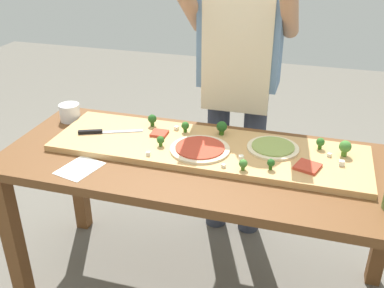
{
  "coord_description": "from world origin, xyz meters",
  "views": [
    {
      "loc": [
        0.42,
        -1.61,
        1.68
      ],
      "look_at": [
        -0.06,
        0.03,
        0.8
      ],
      "focal_mm": 41.7,
      "sensor_mm": 36.0,
      "label": 1
    }
  ],
  "objects_px": {
    "pizza_whole_pesto_green": "(273,147)",
    "broccoli_floret_center_right": "(185,126)",
    "broccoli_floret_front_right": "(271,163)",
    "prep_table": "(204,179)",
    "chefs_knife": "(101,132)",
    "broccoli_floret_back_mid": "(345,147)",
    "broccoli_floret_front_left": "(320,142)",
    "flour_cup": "(70,113)",
    "cheese_crumble_c": "(223,166)",
    "broccoli_floret_center_left": "(161,140)",
    "cheese_crumble_d": "(148,154)",
    "cheese_crumble_e": "(342,163)",
    "cheese_crumble_a": "(241,158)",
    "pizza_slice_near_right": "(308,167)",
    "pizza_whole_tomato_red": "(200,149)",
    "broccoli_floret_back_left": "(222,127)",
    "broccoli_floret_back_right": "(152,119)",
    "broccoli_floret_front_mid": "(243,164)",
    "cook_center": "(239,66)",
    "cheese_crumble_f": "(329,155)",
    "cheese_crumble_b": "(176,128)",
    "pizza_slice_near_left": "(159,133)"
  },
  "relations": [
    {
      "from": "prep_table",
      "to": "flour_cup",
      "type": "bearing_deg",
      "value": 165.4
    },
    {
      "from": "pizza_whole_pesto_green",
      "to": "prep_table",
      "type": "bearing_deg",
      "value": -156.64
    },
    {
      "from": "broccoli_floret_front_right",
      "to": "cheese_crumble_c",
      "type": "bearing_deg",
      "value": -168.64
    },
    {
      "from": "cheese_crumble_a",
      "to": "cheese_crumble_c",
      "type": "xyz_separation_m",
      "value": [
        -0.06,
        -0.08,
        -0.0
      ]
    },
    {
      "from": "prep_table",
      "to": "cheese_crumble_c",
      "type": "distance_m",
      "value": 0.2
    },
    {
      "from": "broccoli_floret_center_left",
      "to": "cheese_crumble_d",
      "type": "relative_size",
      "value": 2.85
    },
    {
      "from": "pizza_whole_pesto_green",
      "to": "broccoli_floret_back_left",
      "type": "xyz_separation_m",
      "value": [
        -0.24,
        0.08,
        0.03
      ]
    },
    {
      "from": "prep_table",
      "to": "chefs_knife",
      "type": "distance_m",
      "value": 0.53
    },
    {
      "from": "pizza_whole_tomato_red",
      "to": "cook_center",
      "type": "distance_m",
      "value": 0.57
    },
    {
      "from": "cheese_crumble_e",
      "to": "flour_cup",
      "type": "relative_size",
      "value": 0.2
    },
    {
      "from": "broccoli_floret_center_left",
      "to": "cheese_crumble_e",
      "type": "height_order",
      "value": "broccoli_floret_center_left"
    },
    {
      "from": "flour_cup",
      "to": "cheese_crumble_b",
      "type": "bearing_deg",
      "value": -1.11
    },
    {
      "from": "broccoli_floret_back_mid",
      "to": "cheese_crumble_d",
      "type": "relative_size",
      "value": 4.24
    },
    {
      "from": "broccoli_floret_front_right",
      "to": "cheese_crumble_f",
      "type": "xyz_separation_m",
      "value": [
        0.22,
        0.18,
        -0.02
      ]
    },
    {
      "from": "broccoli_floret_front_right",
      "to": "pizza_whole_pesto_green",
      "type": "bearing_deg",
      "value": 94.03
    },
    {
      "from": "pizza_slice_near_left",
      "to": "broccoli_floret_front_mid",
      "type": "distance_m",
      "value": 0.48
    },
    {
      "from": "cheese_crumble_a",
      "to": "cheese_crumble_d",
      "type": "bearing_deg",
      "value": -169.13
    },
    {
      "from": "broccoli_floret_center_left",
      "to": "cheese_crumble_f",
      "type": "distance_m",
      "value": 0.72
    },
    {
      "from": "pizza_slice_near_right",
      "to": "pizza_slice_near_left",
      "type": "height_order",
      "value": "same"
    },
    {
      "from": "pizza_slice_near_left",
      "to": "cheese_crumble_a",
      "type": "relative_size",
      "value": 3.77
    },
    {
      "from": "broccoli_floret_back_right",
      "to": "broccoli_floret_front_mid",
      "type": "bearing_deg",
      "value": -30.32
    },
    {
      "from": "broccoli_floret_back_right",
      "to": "cheese_crumble_c",
      "type": "height_order",
      "value": "broccoli_floret_back_right"
    },
    {
      "from": "pizza_slice_near_left",
      "to": "cheese_crumble_a",
      "type": "height_order",
      "value": "cheese_crumble_a"
    },
    {
      "from": "pizza_slice_near_right",
      "to": "broccoli_floret_front_right",
      "type": "bearing_deg",
      "value": -159.12
    },
    {
      "from": "broccoli_floret_back_left",
      "to": "broccoli_floret_center_left",
      "type": "relative_size",
      "value": 1.4
    },
    {
      "from": "prep_table",
      "to": "chefs_knife",
      "type": "xyz_separation_m",
      "value": [
        -0.51,
        0.06,
        0.13
      ]
    },
    {
      "from": "pizza_slice_near_right",
      "to": "broccoli_floret_back_left",
      "type": "bearing_deg",
      "value": 153.21
    },
    {
      "from": "broccoli_floret_front_mid",
      "to": "cheese_crumble_a",
      "type": "distance_m",
      "value": 0.08
    },
    {
      "from": "pizza_slice_near_left",
      "to": "broccoli_floret_back_left",
      "type": "xyz_separation_m",
      "value": [
        0.28,
        0.08,
        0.03
      ]
    },
    {
      "from": "cheese_crumble_d",
      "to": "cheese_crumble_f",
      "type": "bearing_deg",
      "value": 15.5
    },
    {
      "from": "chefs_knife",
      "to": "cheese_crumble_f",
      "type": "height_order",
      "value": "chefs_knife"
    },
    {
      "from": "prep_table",
      "to": "cheese_crumble_c",
      "type": "bearing_deg",
      "value": -42.96
    },
    {
      "from": "broccoli_floret_back_mid",
      "to": "broccoli_floret_center_right",
      "type": "height_order",
      "value": "broccoli_floret_back_mid"
    },
    {
      "from": "broccoli_floret_back_left",
      "to": "cheese_crumble_c",
      "type": "height_order",
      "value": "broccoli_floret_back_left"
    },
    {
      "from": "broccoli_floret_front_left",
      "to": "flour_cup",
      "type": "xyz_separation_m",
      "value": [
        -1.22,
        0.02,
        -0.02
      ]
    },
    {
      "from": "pizza_whole_pesto_green",
      "to": "broccoli_floret_front_right",
      "type": "xyz_separation_m",
      "value": [
        0.01,
        -0.18,
        0.02
      ]
    },
    {
      "from": "broccoli_floret_center_right",
      "to": "cheese_crumble_e",
      "type": "height_order",
      "value": "broccoli_floret_center_right"
    },
    {
      "from": "pizza_whole_pesto_green",
      "to": "broccoli_floret_center_right",
      "type": "height_order",
      "value": "broccoli_floret_center_right"
    },
    {
      "from": "broccoli_floret_center_left",
      "to": "cheese_crumble_e",
      "type": "distance_m",
      "value": 0.76
    },
    {
      "from": "cheese_crumble_c",
      "to": "broccoli_floret_back_left",
      "type": "bearing_deg",
      "value": 104.39
    },
    {
      "from": "cheese_crumble_d",
      "to": "flour_cup",
      "type": "height_order",
      "value": "flour_cup"
    },
    {
      "from": "cheese_crumble_f",
      "to": "chefs_knife",
      "type": "bearing_deg",
      "value": -176.61
    },
    {
      "from": "pizza_slice_near_right",
      "to": "broccoli_floret_center_right",
      "type": "distance_m",
      "value": 0.59
    },
    {
      "from": "pizza_whole_tomato_red",
      "to": "broccoli_floret_back_mid",
      "type": "bearing_deg",
      "value": 11.57
    },
    {
      "from": "pizza_slice_near_right",
      "to": "broccoli_floret_center_left",
      "type": "height_order",
      "value": "broccoli_floret_center_left"
    },
    {
      "from": "cheese_crumble_c",
      "to": "cheese_crumble_e",
      "type": "relative_size",
      "value": 0.65
    },
    {
      "from": "broccoli_floret_back_left",
      "to": "broccoli_floret_center_left",
      "type": "height_order",
      "value": "broccoli_floret_back_left"
    },
    {
      "from": "broccoli_floret_front_mid",
      "to": "cheese_crumble_d",
      "type": "distance_m",
      "value": 0.41
    },
    {
      "from": "prep_table",
      "to": "cook_center",
      "type": "distance_m",
      "value": 0.65
    },
    {
      "from": "broccoli_floret_back_mid",
      "to": "cheese_crumble_c",
      "type": "distance_m",
      "value": 0.52
    }
  ]
}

